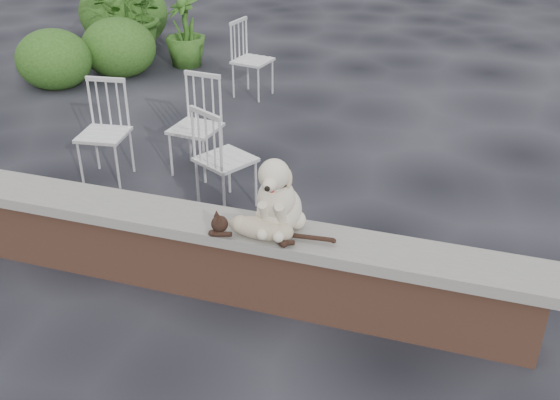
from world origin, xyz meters
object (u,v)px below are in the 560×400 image
(potted_plant_a, at_px, (132,11))
(potted_plant_b, at_px, (185,30))
(chair_c, at_px, (226,157))
(chair_e, at_px, (253,59))
(chair_a, at_px, (103,133))
(dog, at_px, (279,191))
(chair_b, at_px, (195,127))
(cat, at_px, (260,227))

(potted_plant_a, height_order, potted_plant_b, potted_plant_a)
(chair_c, bearing_deg, chair_e, -46.80)
(chair_a, xyz_separation_m, potted_plant_a, (-1.63, 3.48, 0.25))
(potted_plant_a, xyz_separation_m, potted_plant_b, (0.79, 0.04, -0.21))
(dog, height_order, chair_b, dog)
(cat, relative_size, chair_e, 1.03)
(chair_a, relative_size, potted_plant_a, 0.65)
(dog, height_order, potted_plant_a, potted_plant_a)
(chair_c, relative_size, chair_e, 1.00)
(cat, bearing_deg, chair_a, 142.65)
(chair_b, xyz_separation_m, chair_a, (-0.75, -0.40, 0.00))
(chair_b, bearing_deg, potted_plant_b, 121.84)
(potted_plant_b, bearing_deg, chair_a, -76.61)
(cat, distance_m, potted_plant_b, 5.74)
(cat, bearing_deg, dog, 59.40)
(dog, bearing_deg, potted_plant_a, 125.83)
(dog, distance_m, potted_plant_a, 6.07)
(cat, xyz_separation_m, potted_plant_a, (-3.69, 4.91, 0.06))
(chair_c, xyz_separation_m, chair_a, (-1.28, 0.15, 0.00))
(dog, bearing_deg, chair_e, 110.17)
(chair_c, height_order, potted_plant_a, potted_plant_a)
(chair_e, bearing_deg, potted_plant_a, 77.87)
(cat, height_order, chair_e, chair_e)
(cat, relative_size, potted_plant_a, 0.67)
(dog, relative_size, chair_a, 0.60)
(chair_c, xyz_separation_m, potted_plant_b, (-2.12, 3.67, 0.05))
(chair_b, bearing_deg, chair_c, -40.91)
(chair_e, bearing_deg, dog, -147.60)
(chair_b, height_order, chair_e, same)
(dog, distance_m, potted_plant_b, 5.66)
(dog, distance_m, chair_b, 2.22)
(potted_plant_a, bearing_deg, cat, -53.10)
(dog, bearing_deg, potted_plant_b, 119.29)
(chair_c, height_order, chair_b, same)
(chair_a, xyz_separation_m, potted_plant_b, (-0.84, 3.52, 0.05))
(chair_a, bearing_deg, chair_b, 20.02)
(chair_a, bearing_deg, dog, -39.21)
(dog, relative_size, potted_plant_b, 0.54)
(chair_a, bearing_deg, potted_plant_a, 106.81)
(cat, relative_size, potted_plant_b, 0.93)
(dog, relative_size, chair_c, 0.60)
(chair_b, bearing_deg, potted_plant_a, 132.56)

